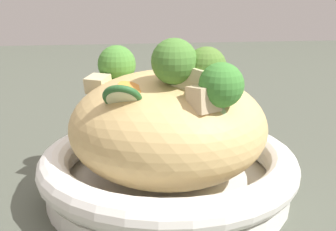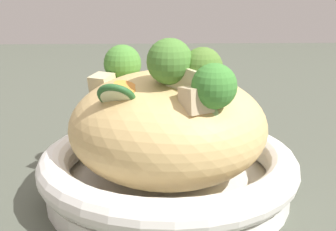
# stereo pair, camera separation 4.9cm
# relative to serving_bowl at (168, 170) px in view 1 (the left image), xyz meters

# --- Properties ---
(ground_plane) EXTENTS (3.00, 3.00, 0.00)m
(ground_plane) POSITION_rel_serving_bowl_xyz_m (0.00, 0.00, -0.03)
(ground_plane) COLOR #4B4F43
(serving_bowl) EXTENTS (0.30, 0.30, 0.06)m
(serving_bowl) POSITION_rel_serving_bowl_xyz_m (0.00, 0.00, 0.00)
(serving_bowl) COLOR white
(serving_bowl) RESTS_ON ground_plane
(noodle_heap) EXTENTS (0.22, 0.22, 0.13)m
(noodle_heap) POSITION_rel_serving_bowl_xyz_m (0.00, 0.00, 0.05)
(noodle_heap) COLOR tan
(noodle_heap) RESTS_ON serving_bowl
(broccoli_florets) EXTENTS (0.16, 0.20, 0.07)m
(broccoli_florets) POSITION_rel_serving_bowl_xyz_m (0.00, -0.02, 0.12)
(broccoli_florets) COLOR #9CB97A
(broccoli_florets) RESTS_ON serving_bowl
(carrot_coins) EXTENTS (0.13, 0.15, 0.04)m
(carrot_coins) POSITION_rel_serving_bowl_xyz_m (-0.00, -0.00, 0.11)
(carrot_coins) COLOR orange
(carrot_coins) RESTS_ON serving_bowl
(zucchini_slices) EXTENTS (0.15, 0.11, 0.04)m
(zucchini_slices) POSITION_rel_serving_bowl_xyz_m (0.00, -0.02, 0.11)
(zucchini_slices) COLOR beige
(zucchini_slices) RESTS_ON serving_bowl
(chicken_chunks) EXTENTS (0.14, 0.15, 0.05)m
(chicken_chunks) POSITION_rel_serving_bowl_xyz_m (0.00, -0.04, 0.11)
(chicken_chunks) COLOR #C4BE8D
(chicken_chunks) RESTS_ON serving_bowl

